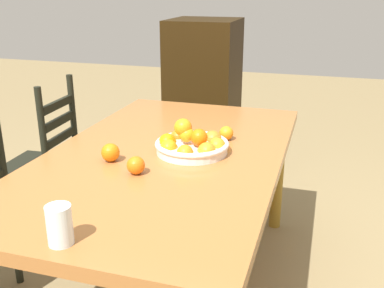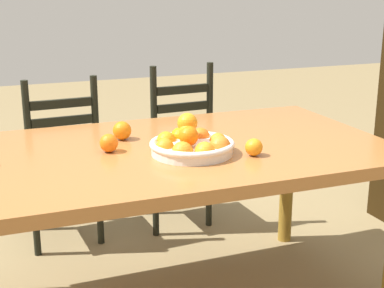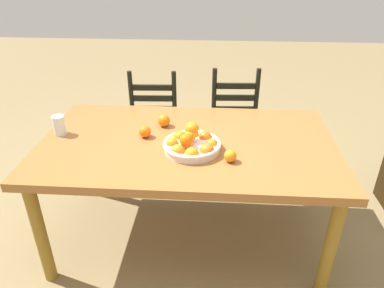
{
  "view_description": "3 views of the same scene",
  "coord_description": "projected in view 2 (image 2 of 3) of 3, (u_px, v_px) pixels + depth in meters",
  "views": [
    {
      "loc": [
        -1.76,
        -0.67,
        1.45
      ],
      "look_at": [
        0.04,
        -0.11,
        0.78
      ],
      "focal_mm": 41.88,
      "sensor_mm": 36.0,
      "label": 1
    },
    {
      "loc": [
        -0.73,
        -2.1,
        1.39
      ],
      "look_at": [
        0.04,
        -0.11,
        0.78
      ],
      "focal_mm": 53.37,
      "sensor_mm": 36.0,
      "label": 2
    },
    {
      "loc": [
        0.16,
        -1.87,
        1.75
      ],
      "look_at": [
        0.04,
        -0.11,
        0.78
      ],
      "focal_mm": 33.28,
      "sensor_mm": 36.0,
      "label": 3
    }
  ],
  "objects": [
    {
      "name": "chair_by_cabinet",
      "position": [
        60.0,
        163.0,
        3.06
      ],
      "size": [
        0.42,
        0.42,
        0.93
      ],
      "rotation": [
        0.0,
        0.0,
        3.19
      ],
      "color": "black",
      "rests_on": "ground"
    },
    {
      "name": "dining_table",
      "position": [
        174.0,
        165.0,
        2.34
      ],
      "size": [
        1.76,
        1.03,
        0.74
      ],
      "color": "#9E6130",
      "rests_on": "ground"
    },
    {
      "name": "orange_loose_1",
      "position": [
        122.0,
        131.0,
        2.42
      ],
      "size": [
        0.08,
        0.08,
        0.08
      ],
      "primitive_type": "sphere",
      "color": "orange",
      "rests_on": "dining_table"
    },
    {
      "name": "fruit_bowl",
      "position": [
        192.0,
        144.0,
        2.22
      ],
      "size": [
        0.33,
        0.33,
        0.16
      ],
      "color": "silver",
      "rests_on": "dining_table"
    },
    {
      "name": "chair_near_window",
      "position": [
        174.0,
        149.0,
        3.29
      ],
      "size": [
        0.41,
        0.41,
        0.96
      ],
      "rotation": [
        0.0,
        0.0,
        3.2
      ],
      "color": "black",
      "rests_on": "ground"
    },
    {
      "name": "orange_loose_0",
      "position": [
        254.0,
        147.0,
        2.19
      ],
      "size": [
        0.07,
        0.07,
        0.07
      ],
      "primitive_type": "sphere",
      "color": "orange",
      "rests_on": "dining_table"
    },
    {
      "name": "orange_loose_2",
      "position": [
        109.0,
        143.0,
        2.24
      ],
      "size": [
        0.07,
        0.07,
        0.07
      ],
      "primitive_type": "sphere",
      "color": "orange",
      "rests_on": "dining_table"
    }
  ]
}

